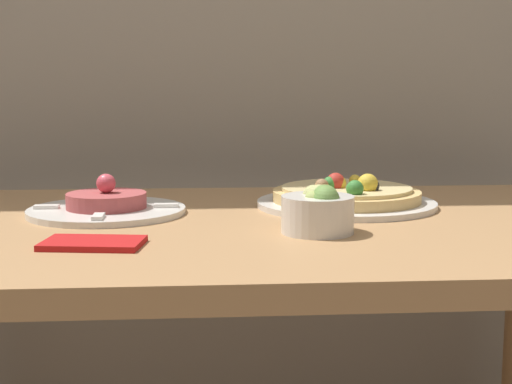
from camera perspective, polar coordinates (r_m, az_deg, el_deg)
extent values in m
cube|color=#AD7F51|center=(1.11, 0.83, -3.13)|extent=(1.24, 0.73, 0.03)
cylinder|color=silver|center=(1.24, 7.22, -0.93)|extent=(0.31, 0.31, 0.01)
cylinder|color=#DBB26B|center=(1.24, 7.23, -0.29)|extent=(0.26, 0.26, 0.02)
cylinder|color=#E0C684|center=(1.24, 7.24, 0.28)|extent=(0.22, 0.22, 0.01)
sphere|color=gold|center=(1.28, 7.92, 0.92)|extent=(0.02, 0.02, 0.02)
sphere|color=#997047|center=(1.20, 5.28, 0.52)|extent=(0.02, 0.02, 0.02)
sphere|color=#387F33|center=(1.15, 7.91, 0.26)|extent=(0.03, 0.03, 0.03)
sphere|color=#B22D23|center=(1.23, 6.39, 0.80)|extent=(0.03, 0.03, 0.03)
sphere|color=black|center=(1.20, 9.30, 0.48)|extent=(0.02, 0.02, 0.02)
sphere|color=#387F33|center=(1.22, 5.94, 0.67)|extent=(0.02, 0.02, 0.02)
sphere|color=gold|center=(1.23, 6.64, 0.71)|extent=(0.03, 0.03, 0.03)
sphere|color=gold|center=(1.20, 8.92, 0.64)|extent=(0.03, 0.03, 0.03)
cylinder|color=silver|center=(1.19, -11.84, -1.49)|extent=(0.26, 0.26, 0.01)
cylinder|color=#A84747|center=(1.18, -11.87, -0.66)|extent=(0.13, 0.13, 0.02)
sphere|color=#DB4C5B|center=(1.18, -11.91, 0.69)|extent=(0.03, 0.03, 0.03)
cube|color=white|center=(1.18, -7.20, -1.07)|extent=(0.04, 0.02, 0.01)
cube|color=white|center=(1.28, -11.29, -0.40)|extent=(0.02, 0.04, 0.01)
cube|color=white|center=(1.20, -16.41, -1.14)|extent=(0.04, 0.02, 0.01)
cube|color=white|center=(1.09, -12.52, -1.94)|extent=(0.02, 0.04, 0.01)
cylinder|color=silver|center=(1.01, 4.94, -1.79)|extent=(0.10, 0.10, 0.05)
sphere|color=#B7BC70|center=(1.01, 5.04, -0.43)|extent=(0.04, 0.04, 0.04)
sphere|color=#668E42|center=(1.00, 5.55, -0.51)|extent=(0.04, 0.04, 0.04)
sphere|color=#A3B25B|center=(1.00, 4.62, -0.63)|extent=(0.03, 0.03, 0.03)
sphere|color=#668E42|center=(1.00, 5.22, -0.54)|extent=(0.03, 0.03, 0.03)
sphere|color=#B7BC70|center=(1.03, 4.62, -0.30)|extent=(0.03, 0.03, 0.03)
sphere|color=#668E42|center=(0.99, 5.65, -0.60)|extent=(0.04, 0.04, 0.04)
cube|color=red|center=(0.95, -12.91, -4.01)|extent=(0.14, 0.09, 0.01)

